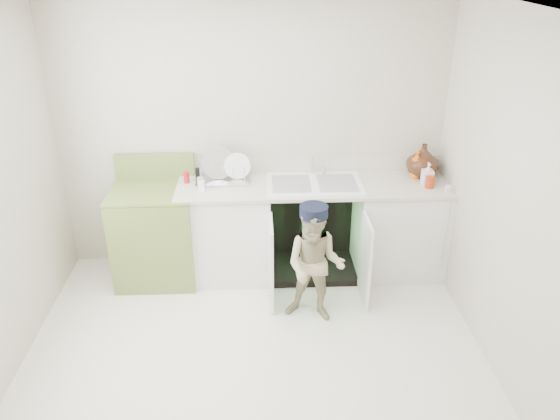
% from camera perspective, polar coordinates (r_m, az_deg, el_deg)
% --- Properties ---
extents(ground, '(3.50, 3.50, 0.00)m').
position_cam_1_polar(ground, '(4.30, -2.63, -15.06)').
color(ground, beige).
rests_on(ground, ground).
extents(room_shell, '(6.00, 5.50, 1.26)m').
position_cam_1_polar(room_shell, '(3.60, -3.04, 0.03)').
color(room_shell, beige).
rests_on(room_shell, ground).
extents(counter_run, '(2.44, 1.02, 1.21)m').
position_cam_1_polar(counter_run, '(5.06, 3.75, -1.67)').
color(counter_run, white).
rests_on(counter_run, ground).
extents(avocado_stove, '(0.72, 0.65, 1.11)m').
position_cam_1_polar(avocado_stove, '(5.10, -12.85, -2.25)').
color(avocado_stove, olive).
rests_on(avocado_stove, ground).
extents(repair_worker, '(0.58, 0.64, 1.02)m').
position_cam_1_polar(repair_worker, '(4.40, 3.68, -5.69)').
color(repair_worker, tan).
rests_on(repair_worker, ground).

